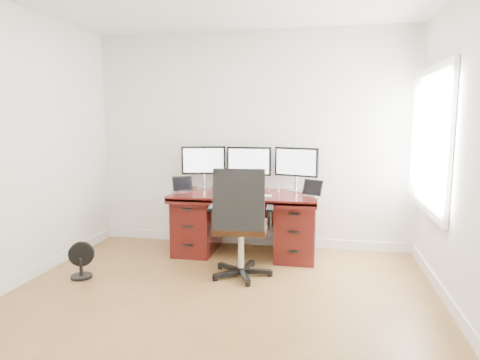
% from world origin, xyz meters
% --- Properties ---
extents(ground, '(4.50, 4.50, 0.00)m').
position_xyz_m(ground, '(0.00, 0.00, 0.00)').
color(ground, brown).
rests_on(ground, ground).
extents(back_wall, '(4.00, 0.10, 2.70)m').
position_xyz_m(back_wall, '(0.00, 2.25, 1.35)').
color(back_wall, white).
rests_on(back_wall, ground).
extents(desk, '(1.70, 0.80, 0.75)m').
position_xyz_m(desk, '(0.00, 1.83, 0.40)').
color(desk, '#410E0D').
rests_on(desk, ground).
extents(office_chair, '(0.67, 0.67, 1.15)m').
position_xyz_m(office_chair, '(0.09, 1.06, 0.38)').
color(office_chair, black).
rests_on(office_chair, ground).
extents(floor_fan, '(0.26, 0.22, 0.37)m').
position_xyz_m(floor_fan, '(-1.51, 0.73, 0.18)').
color(floor_fan, black).
rests_on(floor_fan, ground).
extents(monitor_left, '(0.54, 0.19, 0.53)m').
position_xyz_m(monitor_left, '(-0.58, 2.07, 1.09)').
color(monitor_left, silver).
rests_on(monitor_left, desk).
extents(monitor_center, '(0.55, 0.15, 0.53)m').
position_xyz_m(monitor_center, '(-0.00, 2.07, 1.09)').
color(monitor_center, silver).
rests_on(monitor_center, desk).
extents(monitor_right, '(0.53, 0.21, 0.53)m').
position_xyz_m(monitor_right, '(0.58, 2.07, 1.09)').
color(monitor_right, silver).
rests_on(monitor_right, desk).
extents(tablet_left, '(0.24, 0.18, 0.19)m').
position_xyz_m(tablet_left, '(-0.76, 1.75, 0.84)').
color(tablet_left, silver).
rests_on(tablet_left, desk).
extents(tablet_right, '(0.24, 0.18, 0.19)m').
position_xyz_m(tablet_right, '(0.79, 1.75, 0.84)').
color(tablet_right, silver).
rests_on(tablet_right, desk).
extents(keyboard, '(0.28, 0.13, 0.01)m').
position_xyz_m(keyboard, '(-0.01, 1.59, 0.76)').
color(keyboard, silver).
rests_on(keyboard, desk).
extents(trackpad, '(0.14, 0.14, 0.01)m').
position_xyz_m(trackpad, '(0.27, 1.65, 0.76)').
color(trackpad, '#BBBDC2').
rests_on(trackpad, desk).
extents(drawing_tablet, '(0.25, 0.19, 0.01)m').
position_xyz_m(drawing_tablet, '(-0.21, 1.63, 0.76)').
color(drawing_tablet, black).
rests_on(drawing_tablet, desk).
extents(phone, '(0.15, 0.10, 0.01)m').
position_xyz_m(phone, '(-0.06, 1.78, 0.76)').
color(phone, black).
rests_on(phone, desk).
extents(figurine_purple, '(0.03, 0.03, 0.08)m').
position_xyz_m(figurine_purple, '(-0.34, 1.95, 0.79)').
color(figurine_purple, '#8163D6').
rests_on(figurine_purple, desk).
extents(figurine_yellow, '(0.03, 0.03, 0.08)m').
position_xyz_m(figurine_yellow, '(-0.22, 1.95, 0.79)').
color(figurine_yellow, '#CFC35D').
rests_on(figurine_yellow, desk).
extents(figurine_orange, '(0.03, 0.03, 0.08)m').
position_xyz_m(figurine_orange, '(-0.12, 1.95, 0.79)').
color(figurine_orange, '#F7875B').
rests_on(figurine_orange, desk).
extents(figurine_blue, '(0.03, 0.03, 0.08)m').
position_xyz_m(figurine_blue, '(0.10, 1.95, 0.79)').
color(figurine_blue, '#5871DF').
rests_on(figurine_blue, desk).
extents(figurine_brown, '(0.03, 0.03, 0.08)m').
position_xyz_m(figurine_brown, '(0.26, 1.95, 0.79)').
color(figurine_brown, brown).
rests_on(figurine_brown, desk).
extents(figurine_pink, '(0.03, 0.03, 0.08)m').
position_xyz_m(figurine_pink, '(0.38, 1.95, 0.79)').
color(figurine_pink, pink).
rests_on(figurine_pink, desk).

